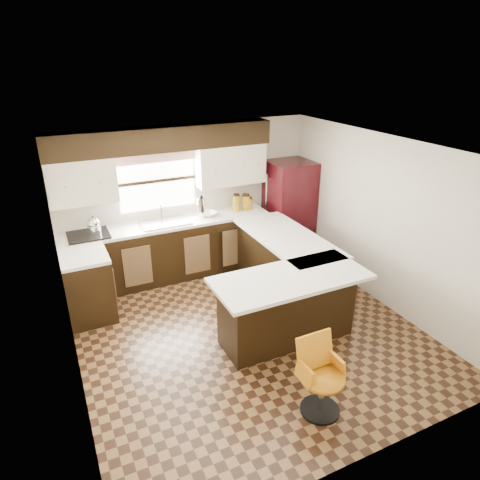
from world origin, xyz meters
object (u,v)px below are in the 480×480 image
peninsula_return (287,308)px  refrigerator (289,209)px  peninsula_long (283,267)px  bar_chair (323,379)px

peninsula_return → refrigerator: bearing=58.4°
peninsula_long → refrigerator: 1.51m
peninsula_long → bar_chair: bearing=-111.1°
peninsula_return → bar_chair: (-0.32, -1.21, -0.03)m
peninsula_return → bar_chair: bearing=-104.7°
peninsula_long → peninsula_return: size_ratio=1.18×
peninsula_long → refrigerator: bearing=55.9°
bar_chair → peninsula_long: bearing=68.7°
peninsula_long → bar_chair: peninsula_long is taller
refrigerator → bar_chair: 3.80m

